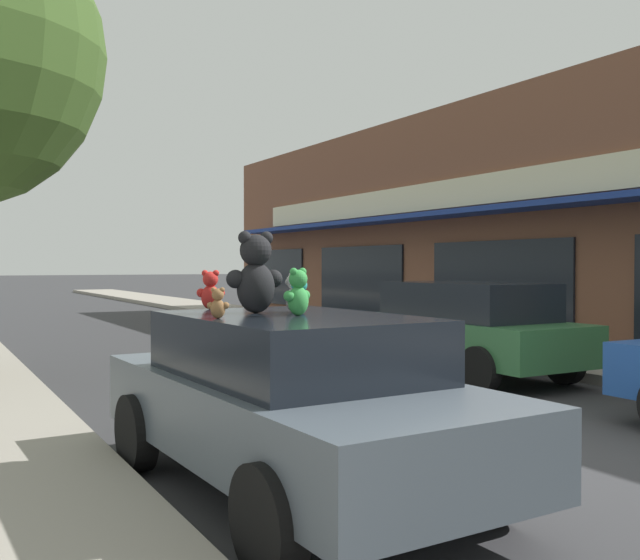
# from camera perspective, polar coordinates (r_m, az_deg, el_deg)

# --- Properties ---
(ground_plane) EXTENTS (260.00, 260.00, 0.00)m
(ground_plane) POSITION_cam_1_polar(r_m,az_deg,el_deg) (7.33, 18.12, -13.36)
(ground_plane) COLOR #333335
(plush_art_car) EXTENTS (2.08, 4.18, 1.44)m
(plush_art_car) POSITION_cam_1_polar(r_m,az_deg,el_deg) (5.77, -2.21, -9.40)
(plush_art_car) COLOR #4C5660
(plush_art_car) RESTS_ON ground_plane
(teddy_bear_giant) EXTENTS (0.50, 0.31, 0.68)m
(teddy_bear_giant) POSITION_cam_1_polar(r_m,az_deg,el_deg) (5.94, -5.18, 0.51)
(teddy_bear_giant) COLOR black
(teddy_bear_giant) RESTS_ON plush_art_car
(teddy_bear_teal) EXTENTS (0.18, 0.23, 0.31)m
(teddy_bear_teal) POSITION_cam_1_polar(r_m,az_deg,el_deg) (5.86, -1.63, -1.27)
(teddy_bear_teal) COLOR teal
(teddy_bear_teal) RESTS_ON plush_art_car
(teddy_bear_red) EXTENTS (0.26, 0.22, 0.36)m
(teddy_bear_red) POSITION_cam_1_polar(r_m,az_deg,el_deg) (6.49, -8.75, -0.83)
(teddy_bear_red) COLOR red
(teddy_bear_red) RESTS_ON plush_art_car
(teddy_bear_green) EXTENTS (0.29, 0.21, 0.38)m
(teddy_bear_green) POSITION_cam_1_polar(r_m,az_deg,el_deg) (5.62, -1.78, -1.02)
(teddy_bear_green) COLOR green
(teddy_bear_green) RESTS_ON plush_art_car
(teddy_bear_white) EXTENTS (0.24, 0.23, 0.34)m
(teddy_bear_white) POSITION_cam_1_polar(r_m,az_deg,el_deg) (6.04, -2.11, -1.03)
(teddy_bear_white) COLOR white
(teddy_bear_white) RESTS_ON plush_art_car
(teddy_bear_brown) EXTENTS (0.17, 0.15, 0.23)m
(teddy_bear_brown) POSITION_cam_1_polar(r_m,az_deg,el_deg) (5.37, -8.17, -1.87)
(teddy_bear_brown) COLOR olive
(teddy_bear_brown) RESTS_ON plush_art_car
(parked_car_far_center) EXTENTS (1.91, 4.13, 1.55)m
(parked_car_far_center) POSITION_cam_1_polar(r_m,az_deg,el_deg) (11.89, 11.63, -3.61)
(parked_car_far_center) COLOR #336B3D
(parked_car_far_center) RESTS_ON ground_plane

